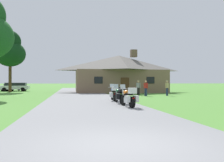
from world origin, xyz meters
The scene contains 12 objects.
ground_plane centered at (0.00, 20.00, 0.00)m, with size 500.00×500.00×0.00m, color #4C8433.
asphalt_driveway centered at (0.00, 18.00, 0.03)m, with size 6.40×80.00×0.06m, color slate.
motorcycle_orange_nearest_to_camera centered at (2.12, 8.52, 0.61)m, with size 0.91×2.08×1.30m.
motorcycle_green_second_in_row centered at (2.09, 11.07, 0.61)m, with size 0.81×2.08×1.30m.
motorcycle_blue_farthest_in_row centered at (2.09, 13.58, 0.61)m, with size 0.74×2.08×1.30m.
stone_lodge centered at (5.87, 30.97, 2.80)m, with size 13.27×8.88×6.34m.
bystander_gray_shirt_near_lodge centered at (6.46, 22.28, 0.95)m, with size 0.40×0.43×1.69m.
bystander_red_shirt_beside_signpost centered at (6.74, 20.34, 0.93)m, with size 0.38×0.47×1.67m.
bystander_tan_shirt_by_tree centered at (9.31, 20.79, 0.95)m, with size 0.42×0.41×1.69m.
tree_left_far centered at (-10.13, 33.92, 6.24)m, with size 4.48×4.48×9.20m.
parked_white_suv_far_left centered at (-10.18, 37.65, 0.78)m, with size 4.60×1.92×1.40m.
parked_white_sedan_far_left centered at (-11.25, 39.42, 0.64)m, with size 2.73×4.51×1.20m.
Camera 1 is at (-1.20, -5.61, 1.49)m, focal length 40.37 mm.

